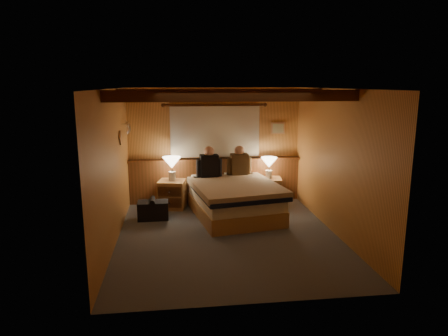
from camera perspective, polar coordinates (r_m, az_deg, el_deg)
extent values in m
plane|color=#494E57|center=(6.71, 0.57, -9.69)|extent=(4.20, 4.20, 0.00)
plane|color=#E19A54|center=(6.24, 0.62, 11.26)|extent=(4.20, 4.20, 0.00)
plane|color=#DD9A4F|center=(8.42, -1.33, 3.24)|extent=(3.60, 0.00, 3.60)
plane|color=#DD9A4F|center=(6.38, -15.63, -0.02)|extent=(0.00, 4.20, 4.20)
plane|color=#DD9A4F|center=(6.84, 15.71, 0.76)|extent=(0.00, 4.20, 4.20)
plane|color=#DD9A4F|center=(4.36, 4.33, -5.09)|extent=(3.60, 0.00, 3.60)
cube|color=brown|center=(8.51, -1.26, -1.82)|extent=(3.60, 0.12, 0.90)
cube|color=brown|center=(8.35, -1.24, 1.21)|extent=(3.60, 0.22, 0.04)
cylinder|color=#4F2813|center=(8.25, -1.30, 8.99)|extent=(2.10, 0.05, 0.05)
sphere|color=#4F2813|center=(8.21, -8.69, 8.85)|extent=(0.08, 0.08, 0.08)
sphere|color=#4F2813|center=(8.43, 5.91, 8.99)|extent=(0.08, 0.08, 0.08)
cube|color=beige|center=(8.31, -1.29, 5.21)|extent=(1.85, 0.08, 1.05)
cube|color=#4F2813|center=(5.65, 1.45, 10.28)|extent=(3.60, 0.15, 0.16)
cube|color=#4F2813|center=(7.13, -0.37, 10.62)|extent=(3.60, 0.15, 0.16)
cylinder|color=silver|center=(7.87, -13.76, 6.32)|extent=(0.03, 0.55, 0.03)
torus|color=silver|center=(7.73, -13.61, 5.34)|extent=(0.01, 0.21, 0.21)
torus|color=silver|center=(7.95, -13.44, 5.53)|extent=(0.01, 0.21, 0.21)
cube|color=tan|center=(8.60, 7.71, 5.66)|extent=(0.30, 0.03, 0.25)
cube|color=beige|center=(8.58, 7.73, 5.65)|extent=(0.24, 0.01, 0.19)
cube|color=#B97F4F|center=(7.65, 1.45, -5.83)|extent=(1.70, 2.08, 0.28)
cube|color=white|center=(7.57, 1.46, -4.02)|extent=(1.66, 2.04, 0.22)
cube|color=black|center=(7.32, 2.04, -3.44)|extent=(1.70, 1.73, 0.07)
cube|color=#D0958F|center=(7.42, 1.74, -2.72)|extent=(1.77, 1.92, 0.11)
cube|color=white|center=(8.10, -2.56, -1.59)|extent=(0.61, 0.41, 0.15)
cube|color=white|center=(8.31, 2.18, -1.26)|extent=(0.61, 0.41, 0.15)
cube|color=#B97F4F|center=(8.16, -7.42, -3.73)|extent=(0.60, 0.56, 0.57)
cube|color=brown|center=(7.92, -7.78, -3.37)|extent=(0.46, 0.12, 0.20)
cube|color=brown|center=(7.98, -7.73, -4.94)|extent=(0.46, 0.12, 0.20)
cylinder|color=silver|center=(7.92, -7.78, -3.37)|extent=(0.04, 0.04, 0.03)
cylinder|color=silver|center=(7.98, -7.73, -4.94)|extent=(0.04, 0.04, 0.03)
cube|color=#B97F4F|center=(8.39, 6.38, -3.30)|extent=(0.56, 0.52, 0.56)
cube|color=brown|center=(8.15, 6.57, -2.95)|extent=(0.46, 0.07, 0.20)
cube|color=brown|center=(8.21, 6.54, -4.46)|extent=(0.46, 0.07, 0.20)
cylinder|color=silver|center=(8.15, 6.57, -2.95)|extent=(0.03, 0.03, 0.03)
cylinder|color=silver|center=(8.21, 6.54, -4.46)|extent=(0.03, 0.03, 0.03)
cylinder|color=silver|center=(8.07, -7.43, -1.14)|extent=(0.14, 0.14, 0.18)
cylinder|color=silver|center=(8.04, -7.45, -0.29)|extent=(0.02, 0.02, 0.10)
cone|color=#FFE9C6|center=(8.01, -7.48, 0.78)|extent=(0.37, 0.37, 0.23)
cylinder|color=silver|center=(8.29, 6.41, -0.90)|extent=(0.13, 0.13, 0.17)
cylinder|color=silver|center=(8.27, 6.43, -0.14)|extent=(0.02, 0.02, 0.09)
cone|color=#FFE9C6|center=(8.24, 6.45, 0.81)|extent=(0.33, 0.33, 0.20)
cube|color=black|center=(7.96, -2.13, 0.23)|extent=(0.37, 0.23, 0.47)
cylinder|color=black|center=(7.93, -3.60, -0.10)|extent=(0.11, 0.11, 0.37)
cylinder|color=black|center=(8.00, -0.67, 0.03)|extent=(0.11, 0.11, 0.37)
sphere|color=tan|center=(7.90, -2.15, 2.36)|extent=(0.21, 0.21, 0.21)
cube|color=#48331C|center=(8.16, 2.19, 0.48)|extent=(0.36, 0.23, 0.46)
cylinder|color=#48331C|center=(8.12, 0.81, 0.17)|extent=(0.11, 0.11, 0.37)
cylinder|color=#48331C|center=(8.21, 3.55, 0.28)|extent=(0.11, 0.11, 0.37)
sphere|color=tan|center=(8.10, 2.21, 2.50)|extent=(0.20, 0.20, 0.20)
cube|color=black|center=(7.58, -10.09, -5.95)|extent=(0.56, 0.34, 0.34)
cylinder|color=black|center=(7.53, -10.14, -4.58)|extent=(0.09, 0.34, 0.09)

